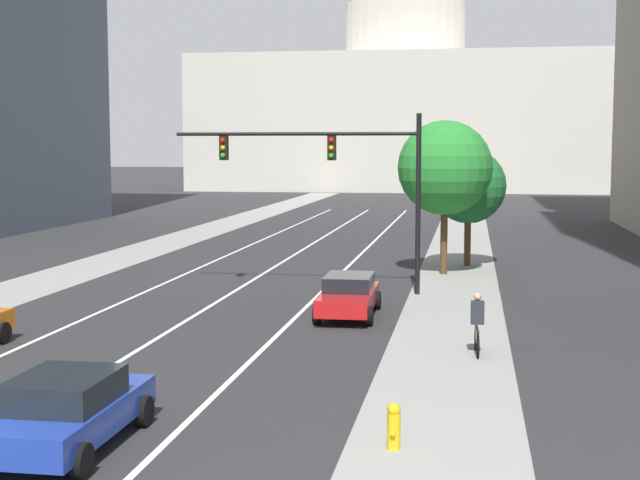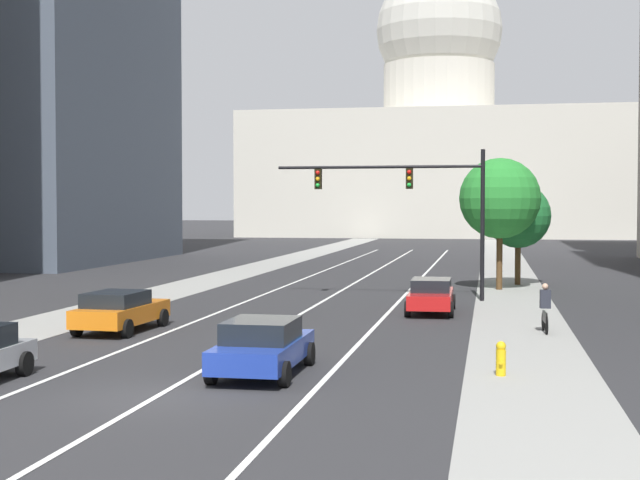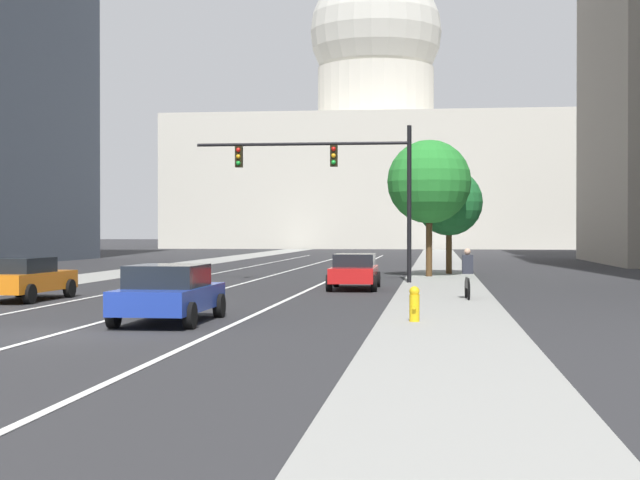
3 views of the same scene
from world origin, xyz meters
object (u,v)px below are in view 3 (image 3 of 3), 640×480
at_px(car_orange, 23,278).
at_px(cyclist, 467,274).
at_px(street_tree_near_right, 449,202).
at_px(car_blue, 169,293).
at_px(street_tree_mid_right, 429,182).
at_px(capitol_building, 376,152).
at_px(car_red, 354,271).
at_px(traffic_signal_mast, 340,172).
at_px(fire_hydrant, 414,304).

distance_m(car_orange, cyclist, 14.84).
relative_size(cyclist, street_tree_near_right, 0.30).
xyz_separation_m(car_blue, street_tree_mid_right, (6.32, 25.52, 4.02)).
height_order(capitol_building, car_red, capitol_building).
bearing_deg(cyclist, car_red, 36.62).
xyz_separation_m(car_orange, traffic_signal_mast, (9.30, 12.65, 4.19)).
height_order(cyclist, street_tree_mid_right, street_tree_mid_right).
height_order(car_blue, car_red, car_blue).
xyz_separation_m(traffic_signal_mast, fire_hydrant, (3.73, -18.64, -4.48)).
relative_size(capitol_building, car_blue, 12.11).
height_order(car_orange, traffic_signal_mast, traffic_signal_mast).
relative_size(car_orange, street_tree_mid_right, 0.66).
height_order(fire_hydrant, cyclist, cyclist).
relative_size(car_blue, car_orange, 0.99).
relative_size(car_blue, fire_hydrant, 4.96).
xyz_separation_m(car_orange, street_tree_mid_right, (13.23, 18.58, 4.03)).
relative_size(car_blue, car_red, 0.98).
bearing_deg(fire_hydrant, traffic_signal_mast, 101.33).
height_order(car_red, cyclist, cyclist).
bearing_deg(car_orange, traffic_signal_mast, -34.00).
xyz_separation_m(traffic_signal_mast, street_tree_mid_right, (3.93, 5.93, -0.16)).
relative_size(car_orange, car_red, 0.99).
distance_m(capitol_building, car_orange, 105.81).
xyz_separation_m(car_orange, fire_hydrant, (13.03, -5.99, -0.29)).
relative_size(capitol_building, car_orange, 12.04).
bearing_deg(car_red, street_tree_near_right, -16.35).
height_order(car_orange, fire_hydrant, car_orange).
bearing_deg(car_orange, car_red, -51.43).
height_order(traffic_signal_mast, cyclist, traffic_signal_mast).
height_order(car_blue, cyclist, cyclist).
distance_m(capitol_building, car_blue, 112.59).
xyz_separation_m(cyclist, street_tree_near_right, (-0.36, 19.32, 2.99)).
bearing_deg(capitol_building, car_orange, -92.83).
xyz_separation_m(car_orange, street_tree_near_right, (14.27, 21.77, 3.09)).
bearing_deg(capitol_building, car_blue, -89.12).
relative_size(car_red, street_tree_near_right, 0.81).
xyz_separation_m(street_tree_near_right, street_tree_mid_right, (-1.04, -3.19, 0.94)).
bearing_deg(capitol_building, cyclist, -84.73).
relative_size(car_blue, cyclist, 2.63).
relative_size(car_red, street_tree_mid_right, 0.66).
bearing_deg(car_red, fire_hydrant, -169.85).
relative_size(street_tree_near_right, street_tree_mid_right, 0.82).
xyz_separation_m(capitol_building, street_tree_mid_right, (8.05, -86.35, -8.55)).
distance_m(capitol_building, fire_hydrant, 111.94).
xyz_separation_m(car_orange, car_red, (10.37, 7.60, -0.02)).
distance_m(car_orange, street_tree_mid_right, 23.16).
xyz_separation_m(traffic_signal_mast, cyclist, (5.33, -10.19, -4.10)).
bearing_deg(cyclist, traffic_signal_mast, 24.56).
distance_m(car_orange, fire_hydrant, 14.35).
relative_size(capitol_building, traffic_signal_mast, 5.61).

